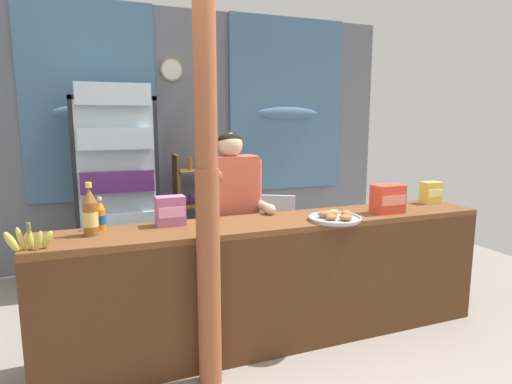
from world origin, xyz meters
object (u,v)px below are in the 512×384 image
(timber_post, at_px, (207,178))
(stall_counter, at_px, (283,272))
(snack_box_wafer, at_px, (170,211))
(pastry_tray, at_px, (335,218))
(soda_bottle_iced_tea, at_px, (90,213))
(snack_box_crackers, at_px, (388,199))
(bottle_shelf_rack, at_px, (197,208))
(drink_fridge, at_px, (115,175))
(snack_box_instant_noodle, at_px, (431,192))
(shopkeeper, at_px, (231,205))
(banana_bunch, at_px, (29,240))
(plastic_lawn_chair, at_px, (276,227))
(soda_bottle_orange_soda, at_px, (101,216))

(timber_post, bearing_deg, stall_counter, 21.10)
(snack_box_wafer, relative_size, pastry_tray, 0.53)
(soda_bottle_iced_tea, distance_m, snack_box_crackers, 2.14)
(soda_bottle_iced_tea, distance_m, pastry_tray, 1.64)
(stall_counter, height_order, bottle_shelf_rack, bottle_shelf_rack)
(soda_bottle_iced_tea, xyz_separation_m, snack_box_wafer, (0.51, 0.08, -0.04))
(drink_fridge, distance_m, bottle_shelf_rack, 0.98)
(timber_post, height_order, snack_box_crackers, timber_post)
(soda_bottle_iced_tea, height_order, pastry_tray, soda_bottle_iced_tea)
(snack_box_crackers, xyz_separation_m, snack_box_instant_noodle, (0.60, 0.18, -0.02))
(stall_counter, relative_size, bottle_shelf_rack, 2.62)
(shopkeeper, bearing_deg, soda_bottle_iced_tea, -159.09)
(drink_fridge, height_order, banana_bunch, drink_fridge)
(plastic_lawn_chair, height_order, shopkeeper, shopkeeper)
(soda_bottle_iced_tea, distance_m, banana_bunch, 0.39)
(bottle_shelf_rack, distance_m, soda_bottle_iced_tea, 2.21)
(drink_fridge, height_order, bottle_shelf_rack, drink_fridge)
(drink_fridge, bearing_deg, snack_box_crackers, -44.10)
(soda_bottle_iced_tea, bearing_deg, plastic_lawn_chair, 35.23)
(shopkeeper, height_order, soda_bottle_orange_soda, shopkeeper)
(soda_bottle_iced_tea, xyz_separation_m, pastry_tray, (1.63, -0.21, -0.12))
(snack_box_crackers, distance_m, banana_bunch, 2.47)
(shopkeeper, relative_size, banana_bunch, 5.73)
(plastic_lawn_chair, relative_size, snack_box_wafer, 4.30)
(stall_counter, relative_size, drink_fridge, 1.68)
(stall_counter, xyz_separation_m, snack_box_wafer, (-0.74, 0.24, 0.45))
(shopkeeper, bearing_deg, snack_box_instant_noodle, -11.76)
(snack_box_crackers, bearing_deg, drink_fridge, 135.90)
(stall_counter, xyz_separation_m, plastic_lawn_chair, (0.59, 1.46, -0.07))
(plastic_lawn_chair, relative_size, snack_box_instant_noodle, 4.66)
(soda_bottle_orange_soda, height_order, pastry_tray, soda_bottle_orange_soda)
(stall_counter, xyz_separation_m, banana_bunch, (-1.57, -0.05, 0.41))
(bottle_shelf_rack, relative_size, snack_box_wafer, 6.26)
(timber_post, bearing_deg, snack_box_crackers, 9.74)
(timber_post, relative_size, plastic_lawn_chair, 3.14)
(snack_box_wafer, bearing_deg, bottle_shelf_rack, 70.92)
(shopkeeper, bearing_deg, soda_bottle_orange_soda, -164.51)
(timber_post, height_order, snack_box_instant_noodle, timber_post)
(soda_bottle_orange_soda, height_order, snack_box_instant_noodle, soda_bottle_orange_soda)
(bottle_shelf_rack, distance_m, snack_box_wafer, 1.92)
(snack_box_wafer, bearing_deg, pastry_tray, -14.70)
(plastic_lawn_chair, bearing_deg, soda_bottle_iced_tea, -144.77)
(stall_counter, xyz_separation_m, timber_post, (-0.60, -0.23, 0.73))
(stall_counter, distance_m, snack_box_crackers, 1.01)
(drink_fridge, distance_m, shopkeeper, 1.51)
(drink_fridge, relative_size, plastic_lawn_chair, 2.27)
(drink_fridge, height_order, shopkeeper, drink_fridge)
(timber_post, distance_m, soda_bottle_orange_soda, 0.83)
(bottle_shelf_rack, relative_size, soda_bottle_iced_tea, 3.75)
(plastic_lawn_chair, bearing_deg, snack_box_instant_noodle, -54.42)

